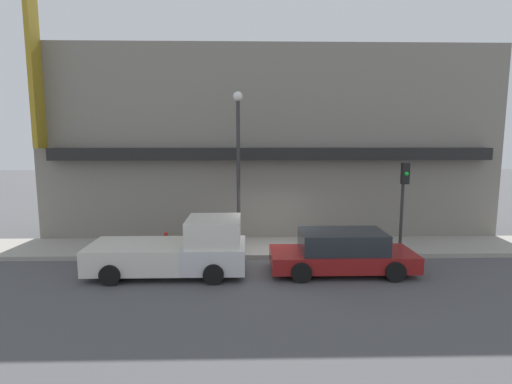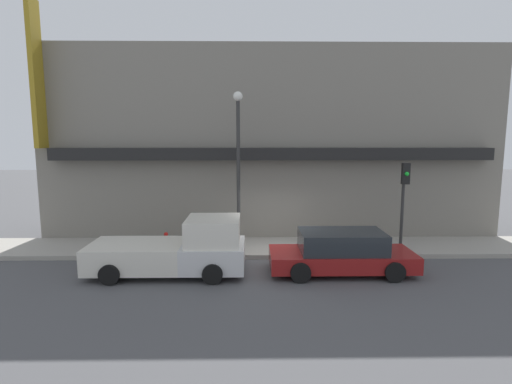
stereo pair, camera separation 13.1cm
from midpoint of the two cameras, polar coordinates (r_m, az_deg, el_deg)
ground_plane at (r=14.94m, az=3.02°, el=-9.60°), size 80.00×80.00×0.00m
sidewalk at (r=16.18m, az=2.70°, el=-7.91°), size 36.00×2.64×0.17m
building at (r=18.35m, az=2.18°, el=6.89°), size 19.80×3.80×9.83m
pickup_truck at (r=13.50m, az=-10.78°, el=-8.11°), size 5.07×2.24×1.86m
parked_car at (r=13.70m, az=12.37°, el=-8.45°), size 4.74×2.05×1.40m
fire_hydrant at (r=15.68m, az=-12.46°, el=-6.94°), size 0.17×0.17×0.72m
street_lamp at (r=15.23m, az=-2.31°, el=5.59°), size 0.36×0.36×5.99m
traffic_light at (r=16.23m, az=20.61°, el=0.28°), size 0.28×0.42×3.34m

